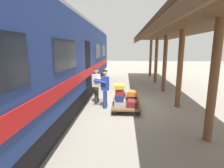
{
  "coord_description": "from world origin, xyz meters",
  "views": [
    {
      "loc": [
        0.17,
        7.97,
        2.63
      ],
      "look_at": [
        0.69,
        0.65,
        1.15
      ],
      "focal_mm": 28.49,
      "sensor_mm": 36.0,
      "label": 1
    }
  ],
  "objects_px": {
    "suitcase_cream_canvas": "(131,96)",
    "suitcase_maroon_trunk": "(132,103)",
    "suitcase_brown_leather": "(120,99)",
    "suitcase_gray_aluminum": "(120,103)",
    "train_car": "(56,61)",
    "suitcase_red_plastic": "(120,91)",
    "suitcase_slate_roller": "(120,96)",
    "luggage_cart": "(126,103)",
    "suitcase_navy_fabric": "(119,97)",
    "suitcase_black_hardshell": "(132,99)",
    "porter_in_overalls": "(105,88)",
    "suitcase_orange_carryall": "(133,93)",
    "porter_by_door": "(97,85)",
    "suitcase_burgundy_valise": "(120,94)",
    "suitcase_yellow_case": "(119,87)",
    "suitcase_tan_vintage": "(131,93)"
  },
  "relations": [
    {
      "from": "suitcase_slate_roller",
      "to": "suitcase_brown_leather",
      "type": "bearing_deg",
      "value": 90.0
    },
    {
      "from": "suitcase_red_plastic",
      "to": "suitcase_yellow_case",
      "type": "height_order",
      "value": "suitcase_yellow_case"
    },
    {
      "from": "suitcase_black_hardshell",
      "to": "porter_in_overalls",
      "type": "distance_m",
      "value": 1.3
    },
    {
      "from": "suitcase_cream_canvas",
      "to": "suitcase_maroon_trunk",
      "type": "bearing_deg",
      "value": 90.0
    },
    {
      "from": "suitcase_gray_aluminum",
      "to": "porter_in_overalls",
      "type": "xyz_separation_m",
      "value": [
        0.69,
        -0.59,
        0.51
      ]
    },
    {
      "from": "suitcase_navy_fabric",
      "to": "porter_in_overalls",
      "type": "bearing_deg",
      "value": -40.45
    },
    {
      "from": "suitcase_brown_leather",
      "to": "suitcase_navy_fabric",
      "type": "height_order",
      "value": "suitcase_navy_fabric"
    },
    {
      "from": "suitcase_cream_canvas",
      "to": "suitcase_gray_aluminum",
      "type": "bearing_deg",
      "value": 66.3
    },
    {
      "from": "luggage_cart",
      "to": "suitcase_navy_fabric",
      "type": "relative_size",
      "value": 3.91
    },
    {
      "from": "suitcase_gray_aluminum",
      "to": "suitcase_orange_carryall",
      "type": "height_order",
      "value": "suitcase_orange_carryall"
    },
    {
      "from": "suitcase_brown_leather",
      "to": "suitcase_maroon_trunk",
      "type": "relative_size",
      "value": 0.95
    },
    {
      "from": "suitcase_burgundy_valise",
      "to": "suitcase_brown_leather",
      "type": "bearing_deg",
      "value": 74.76
    },
    {
      "from": "suitcase_navy_fabric",
      "to": "suitcase_orange_carryall",
      "type": "bearing_deg",
      "value": -134.86
    },
    {
      "from": "suitcase_black_hardshell",
      "to": "suitcase_red_plastic",
      "type": "xyz_separation_m",
      "value": [
        0.52,
        0.55,
        0.46
      ]
    },
    {
      "from": "suitcase_black_hardshell",
      "to": "porter_by_door",
      "type": "distance_m",
      "value": 1.84
    },
    {
      "from": "train_car",
      "to": "suitcase_cream_canvas",
      "type": "bearing_deg",
      "value": -175.9
    },
    {
      "from": "suitcase_maroon_trunk",
      "to": "suitcase_tan_vintage",
      "type": "xyz_separation_m",
      "value": [
        0.02,
        -1.19,
        0.14
      ]
    },
    {
      "from": "suitcase_cream_canvas",
      "to": "suitcase_burgundy_valise",
      "type": "height_order",
      "value": "suitcase_burgundy_valise"
    },
    {
      "from": "train_car",
      "to": "porter_in_overalls",
      "type": "xyz_separation_m",
      "value": [
        -2.28,
        0.35,
        -1.14
      ]
    },
    {
      "from": "train_car",
      "to": "suitcase_cream_canvas",
      "type": "relative_size",
      "value": 33.49
    },
    {
      "from": "suitcase_navy_fabric",
      "to": "suitcase_tan_vintage",
      "type": "distance_m",
      "value": 1.29
    },
    {
      "from": "suitcase_orange_carryall",
      "to": "porter_in_overalls",
      "type": "relative_size",
      "value": 0.28
    },
    {
      "from": "suitcase_brown_leather",
      "to": "suitcase_slate_roller",
      "type": "distance_m",
      "value": 0.6
    },
    {
      "from": "train_car",
      "to": "suitcase_orange_carryall",
      "type": "bearing_deg",
      "value": 174.06
    },
    {
      "from": "luggage_cart",
      "to": "suitcase_orange_carryall",
      "type": "relative_size",
      "value": 4.52
    },
    {
      "from": "porter_by_door",
      "to": "suitcase_black_hardshell",
      "type": "bearing_deg",
      "value": 158.93
    },
    {
      "from": "suitcase_black_hardshell",
      "to": "suitcase_brown_leather",
      "type": "height_order",
      "value": "suitcase_black_hardshell"
    },
    {
      "from": "suitcase_tan_vintage",
      "to": "suitcase_maroon_trunk",
      "type": "bearing_deg",
      "value": 90.88
    },
    {
      "from": "suitcase_slate_roller",
      "to": "suitcase_yellow_case",
      "type": "bearing_deg",
      "value": 88.8
    },
    {
      "from": "suitcase_yellow_case",
      "to": "porter_by_door",
      "type": "relative_size",
      "value": 0.25
    },
    {
      "from": "suitcase_black_hardshell",
      "to": "suitcase_navy_fabric",
      "type": "height_order",
      "value": "suitcase_navy_fabric"
    },
    {
      "from": "suitcase_tan_vintage",
      "to": "porter_in_overalls",
      "type": "relative_size",
      "value": 0.3
    },
    {
      "from": "suitcase_black_hardshell",
      "to": "suitcase_orange_carryall",
      "type": "relative_size",
      "value": 1.07
    },
    {
      "from": "suitcase_brown_leather",
      "to": "suitcase_gray_aluminum",
      "type": "distance_m",
      "value": 0.6
    },
    {
      "from": "luggage_cart",
      "to": "suitcase_navy_fabric",
      "type": "bearing_deg",
      "value": 64.84
    },
    {
      "from": "suitcase_red_plastic",
      "to": "porter_in_overalls",
      "type": "relative_size",
      "value": 0.23
    },
    {
      "from": "suitcase_maroon_trunk",
      "to": "suitcase_orange_carryall",
      "type": "distance_m",
      "value": 0.64
    },
    {
      "from": "suitcase_cream_canvas",
      "to": "suitcase_orange_carryall",
      "type": "relative_size",
      "value": 1.07
    },
    {
      "from": "luggage_cart",
      "to": "suitcase_slate_roller",
      "type": "bearing_deg",
      "value": -66.3
    },
    {
      "from": "luggage_cart",
      "to": "porter_in_overalls",
      "type": "xyz_separation_m",
      "value": [
        0.95,
        0.0,
        0.68
      ]
    },
    {
      "from": "train_car",
      "to": "suitcase_burgundy_valise",
      "type": "xyz_separation_m",
      "value": [
        -2.98,
        0.31,
        -1.43
      ]
    },
    {
      "from": "suitcase_brown_leather",
      "to": "suitcase_red_plastic",
      "type": "height_order",
      "value": "suitcase_red_plastic"
    },
    {
      "from": "suitcase_black_hardshell",
      "to": "suitcase_orange_carryall",
      "type": "xyz_separation_m",
      "value": [
        -0.02,
        0.02,
        0.25
      ]
    },
    {
      "from": "suitcase_slate_roller",
      "to": "luggage_cart",
      "type": "bearing_deg",
      "value": 113.7
    },
    {
      "from": "suitcase_maroon_trunk",
      "to": "suitcase_cream_canvas",
      "type": "bearing_deg",
      "value": -90.0
    },
    {
      "from": "luggage_cart",
      "to": "suitcase_brown_leather",
      "type": "distance_m",
      "value": 0.31
    },
    {
      "from": "suitcase_slate_roller",
      "to": "suitcase_cream_canvas",
      "type": "relative_size",
      "value": 1.24
    },
    {
      "from": "suitcase_gray_aluminum",
      "to": "suitcase_cream_canvas",
      "type": "xyz_separation_m",
      "value": [
        -0.52,
        -1.19,
        -0.04
      ]
    },
    {
      "from": "suitcase_gray_aluminum",
      "to": "suitcase_yellow_case",
      "type": "height_order",
      "value": "suitcase_yellow_case"
    },
    {
      "from": "porter_by_door",
      "to": "suitcase_tan_vintage",
      "type": "bearing_deg",
      "value": 178.39
    }
  ]
}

